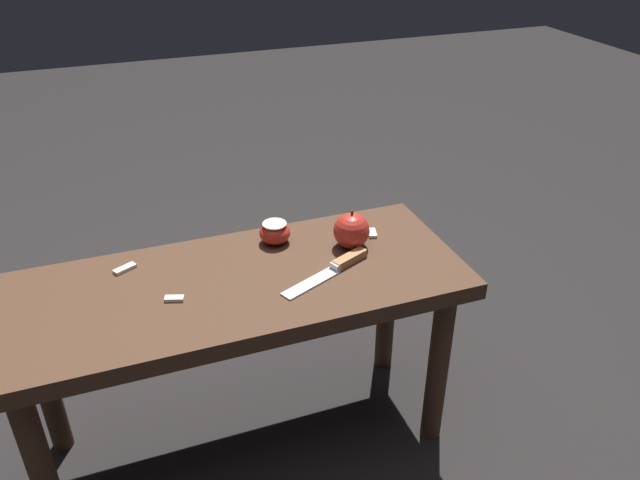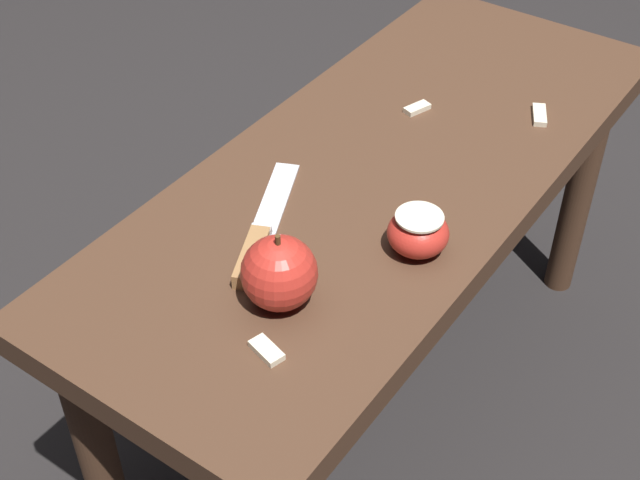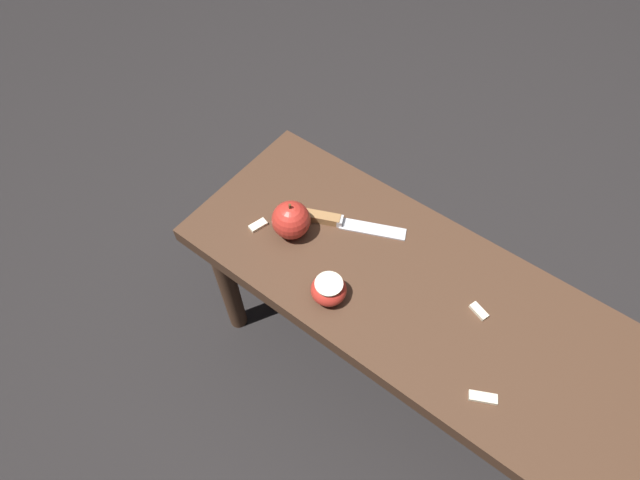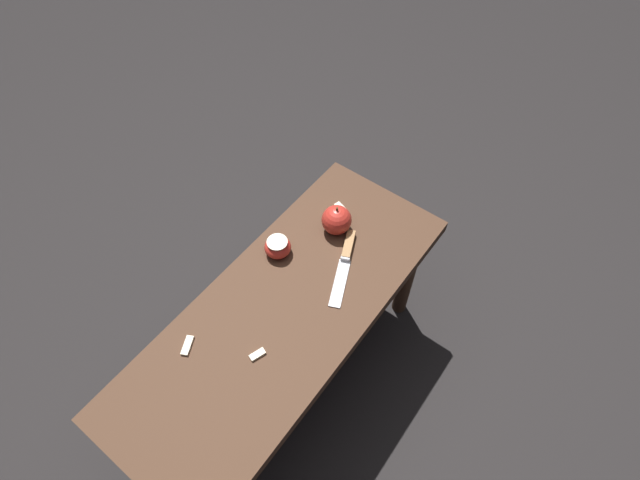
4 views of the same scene
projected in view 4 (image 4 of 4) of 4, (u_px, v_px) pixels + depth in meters
ground_plane at (292, 377)px, 1.71m from camera, size 8.00×8.00×0.00m
wooden_bench at (285, 322)px, 1.36m from camera, size 1.03×0.41×0.50m
knife at (346, 256)px, 1.39m from camera, size 0.24×0.13×0.02m
apple_whole at (337, 220)px, 1.42m from camera, size 0.09×0.09×0.10m
apple_cut at (278, 247)px, 1.38m from camera, size 0.07×0.07×0.05m
apple_slice_near_knife at (341, 208)px, 1.50m from camera, size 0.03×0.05×0.01m
apple_slice_center at (187, 346)px, 1.24m from camera, size 0.05×0.04×0.01m
apple_slice_near_bowl at (257, 355)px, 1.22m from camera, size 0.04×0.03×0.01m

